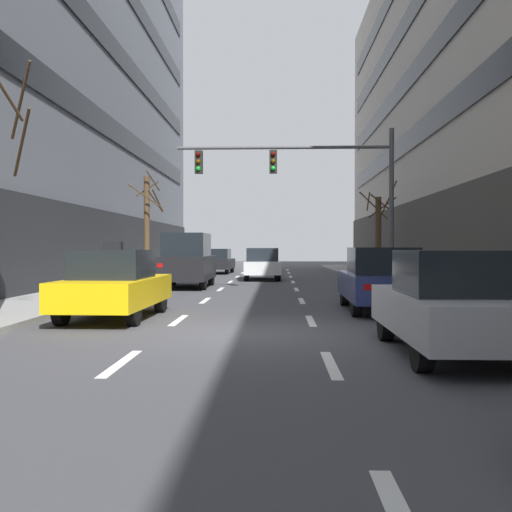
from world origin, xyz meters
name	(u,v)px	position (x,y,z in m)	size (l,w,h in m)	color
ground_plane	(239,333)	(0.00, 0.00, 0.00)	(120.00, 120.00, 0.00)	#424247
lane_stripe_l1_s3	(121,363)	(-1.51, -3.00, 0.00)	(0.16, 2.00, 0.01)	silver
lane_stripe_l1_s4	(179,320)	(-1.51, 2.00, 0.00)	(0.16, 2.00, 0.01)	silver
lane_stripe_l1_s5	(205,300)	(-1.51, 7.00, 0.00)	(0.16, 2.00, 0.01)	silver
lane_stripe_l1_s6	(221,289)	(-1.51, 12.00, 0.00)	(0.16, 2.00, 0.01)	silver
lane_stripe_l1_s7	(230,282)	(-1.51, 17.00, 0.00)	(0.16, 2.00, 0.01)	silver
lane_stripe_l1_s8	(237,277)	(-1.51, 22.00, 0.00)	(0.16, 2.00, 0.01)	silver
lane_stripe_l1_s9	(243,273)	(-1.51, 27.00, 0.00)	(0.16, 2.00, 0.01)	silver
lane_stripe_l1_s10	(246,270)	(-1.51, 32.00, 0.00)	(0.16, 2.00, 0.01)	silver
lane_stripe_l2_s3	(331,364)	(1.51, -3.00, 0.00)	(0.16, 2.00, 0.01)	silver
lane_stripe_l2_s4	(311,321)	(1.51, 2.00, 0.00)	(0.16, 2.00, 0.01)	silver
lane_stripe_l2_s5	(302,301)	(1.51, 7.00, 0.00)	(0.16, 2.00, 0.01)	silver
lane_stripe_l2_s6	(296,289)	(1.51, 12.00, 0.00)	(0.16, 2.00, 0.01)	silver
lane_stripe_l2_s7	(293,282)	(1.51, 17.00, 0.00)	(0.16, 2.00, 0.01)	silver
lane_stripe_l2_s8	(291,277)	(1.51, 22.00, 0.00)	(0.16, 2.00, 0.01)	silver
lane_stripe_l2_s9	(289,273)	(1.51, 27.00, 0.00)	(0.16, 2.00, 0.01)	silver
lane_stripe_l2_s10	(287,270)	(1.51, 32.00, 0.00)	(0.16, 2.00, 0.01)	silver
car_driving_0	(262,264)	(-0.02, 18.89, 0.80)	(1.96, 4.40, 1.63)	black
taxi_driving_1	(115,285)	(-3.05, 2.26, 0.80)	(1.89, 4.34, 1.79)	black
car_driving_2	(187,261)	(-2.99, 12.97, 1.12)	(1.95, 4.65, 2.25)	black
car_driving_3	(218,261)	(-3.04, 26.14, 0.77)	(1.94, 4.27, 1.57)	black
car_parked_1	(453,304)	(3.47, -2.18, 0.80)	(1.81, 4.33, 1.62)	black
car_parked_2	(381,280)	(3.47, 4.13, 0.82)	(1.91, 4.46, 1.66)	black
traffic_signal_0	(314,178)	(2.10, 10.35, 4.20)	(7.94, 0.35, 5.87)	#4C4C51
street_tree_0	(147,225)	(-5.66, 17.56, 2.78)	(1.59, 1.57, 5.26)	#4C3823
street_tree_1	(378,234)	(5.69, 17.68, 2.32)	(1.95, 1.96, 4.76)	#4C3823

